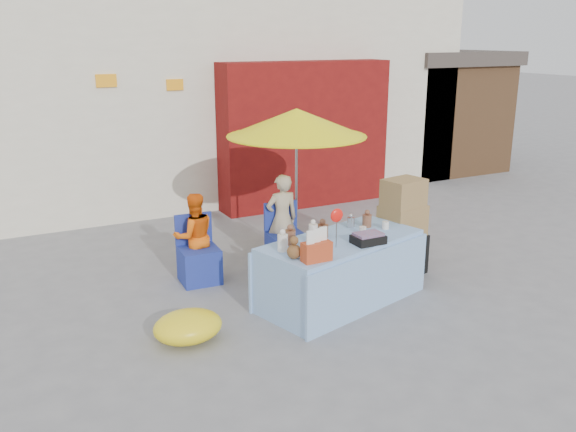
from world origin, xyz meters
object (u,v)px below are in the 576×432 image
market_table (340,270)px  chair_right (287,247)px  vendor_beige (282,219)px  umbrella (297,123)px  box_stack (402,230)px  chair_left (199,262)px  vendor_orange (194,236)px

market_table → chair_right: 1.35m
market_table → vendor_beige: size_ratio=1.76×
vendor_beige → market_table: bearing=94.2°
chair_right → vendor_beige: (-0.00, 0.13, 0.37)m
umbrella → box_stack: bearing=-53.3°
market_table → box_stack: 1.27m
market_table → chair_left: size_ratio=2.58×
market_table → vendor_orange: market_table is taller
vendor_beige → umbrella: (0.30, 0.15, 1.27)m
vendor_orange → vendor_beige: bearing=-176.6°
vendor_orange → umbrella: umbrella is taller
vendor_beige → vendor_orange: bearing=3.4°
market_table → vendor_orange: size_ratio=1.94×
market_table → vendor_beige: vendor_beige is taller
vendor_orange → box_stack: bearing=159.9°
vendor_beige → umbrella: 1.31m
vendor_beige → umbrella: umbrella is taller
vendor_beige → chair_left: bearing=9.5°
vendor_beige → box_stack: box_stack is taller
chair_left → box_stack: box_stack is taller
chair_left → vendor_beige: (1.25, 0.13, 0.37)m
chair_left → chair_right: size_ratio=1.00×
box_stack → umbrella: bearing=126.7°
umbrella → vendor_orange: bearing=-174.5°
chair_right → umbrella: bearing=46.9°
market_table → chair_right: (-0.02, 1.34, -0.14)m
vendor_orange → chair_left: bearing=93.8°
market_table → chair_left: (-1.27, 1.34, -0.14)m
vendor_orange → box_stack: size_ratio=0.88×
vendor_orange → umbrella: (1.55, 0.15, 1.33)m
chair_right → market_table: bearing=-85.7°
umbrella → market_table: bearing=-99.7°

